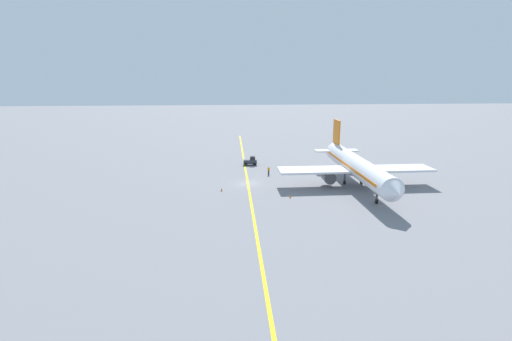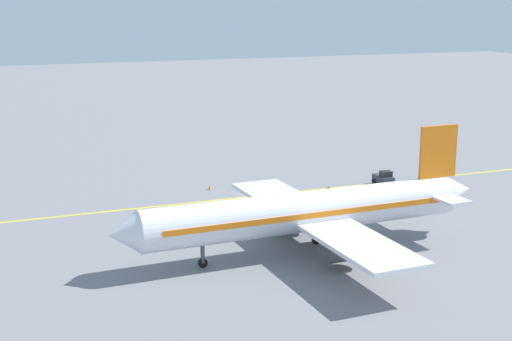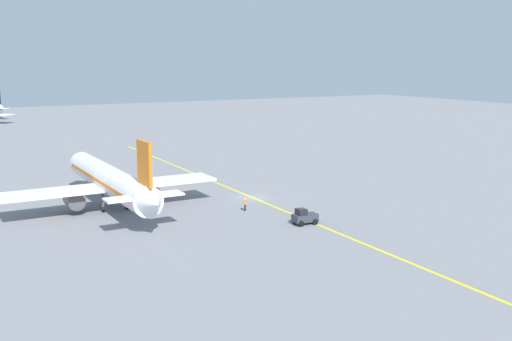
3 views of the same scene
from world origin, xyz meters
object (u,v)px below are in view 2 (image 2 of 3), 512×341
traffic_cone_near_nose (201,217)px  ground_crew_worker (329,192)px  airplane_at_gate (309,212)px  traffic_cone_mid_apron (210,187)px  baggage_tug_dark (384,179)px

traffic_cone_near_nose → ground_crew_worker: bearing=-83.3°
airplane_at_gate → traffic_cone_mid_apron: (24.27, 1.15, -3.43)m
airplane_at_gate → traffic_cone_near_nose: (12.95, 5.93, -3.43)m
baggage_tug_dark → traffic_cone_near_nose: bearing=101.2°
baggage_tug_dark → traffic_cone_mid_apron: baggage_tug_dark is taller
airplane_at_gate → traffic_cone_mid_apron: size_ratio=64.41×
airplane_at_gate → traffic_cone_near_nose: size_ratio=64.41×
ground_crew_worker → traffic_cone_mid_apron: size_ratio=3.05×
traffic_cone_near_nose → baggage_tug_dark: bearing=-78.8°
traffic_cone_near_nose → traffic_cone_mid_apron: 12.29m
ground_crew_worker → traffic_cone_near_nose: size_ratio=3.05×
traffic_cone_mid_apron → traffic_cone_near_nose: bearing=157.1°
traffic_cone_near_nose → airplane_at_gate: bearing=-155.4°
airplane_at_gate → baggage_tug_dark: size_ratio=11.56×
traffic_cone_near_nose → traffic_cone_mid_apron: same height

